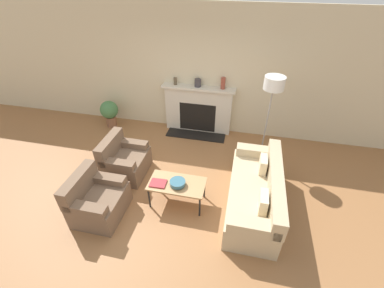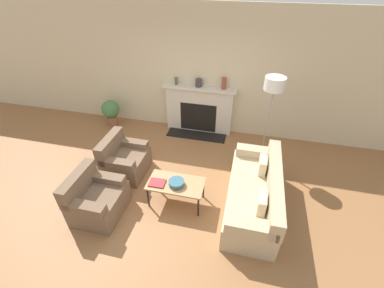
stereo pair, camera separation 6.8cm
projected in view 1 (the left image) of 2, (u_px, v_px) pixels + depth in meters
name	position (u px, v px, depth m)	size (l,w,h in m)	color
ground_plane	(167.00, 195.00, 4.72)	(18.00, 18.00, 0.00)	#99663D
wall_back	(195.00, 72.00, 5.85)	(18.00, 0.06, 2.90)	beige
fireplace	(198.00, 110.00, 6.23)	(1.72, 0.59, 1.16)	beige
couch	(256.00, 193.00, 4.35)	(0.82, 1.97, 0.79)	tan
armchair_near	(97.00, 200.00, 4.23)	(0.75, 0.84, 0.80)	brown
armchair_far	(124.00, 161.00, 5.07)	(0.75, 0.84, 0.80)	brown
coffee_table	(177.00, 185.00, 4.36)	(0.96, 0.51, 0.46)	tan
bowl	(178.00, 183.00, 4.27)	(0.26, 0.26, 0.09)	#38667A
book	(158.00, 183.00, 4.32)	(0.28, 0.22, 0.02)	#9E2D33
floor_lamp	(272.00, 93.00, 4.74)	(0.38, 0.38, 1.85)	gray
mantel_vase_left	(175.00, 81.00, 5.94)	(0.07, 0.07, 0.17)	brown
mantel_vase_center_left	(198.00, 83.00, 5.85)	(0.15, 0.15, 0.18)	#3D383D
mantel_vase_center_right	(223.00, 83.00, 5.72)	(0.10, 0.10, 0.26)	brown
potted_plant	(110.00, 112.00, 6.49)	(0.45, 0.45, 0.69)	brown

